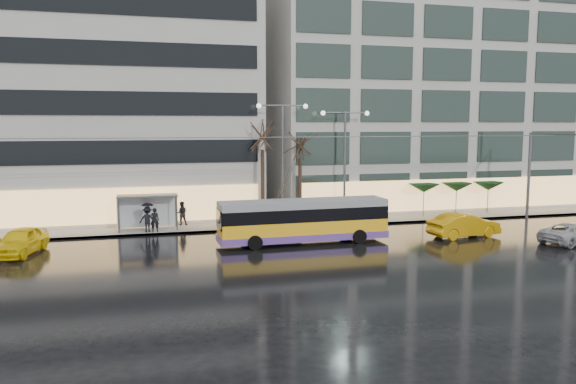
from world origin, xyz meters
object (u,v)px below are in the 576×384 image
object	(u,v)px
bus_shelter	(142,204)
street_lamp_near	(282,146)
trolleybus	(303,222)
taxi_a	(20,241)

from	to	relation	value
bus_shelter	street_lamp_near	xyz separation A→B (m)	(10.38, 0.11, 4.03)
bus_shelter	trolleybus	bearing A→B (deg)	-33.72
trolleybus	street_lamp_near	size ratio (longest dim) A/B	1.22
bus_shelter	taxi_a	xyz separation A→B (m)	(-7.01, -5.56, -1.16)
bus_shelter	taxi_a	bearing A→B (deg)	-141.56
street_lamp_near	taxi_a	xyz separation A→B (m)	(-17.39, -5.68, -5.19)
street_lamp_near	taxi_a	bearing A→B (deg)	-161.92
trolleybus	taxi_a	distance (m)	17.11
bus_shelter	street_lamp_near	size ratio (longest dim) A/B	0.47
street_lamp_near	trolleybus	bearing A→B (deg)	-92.81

